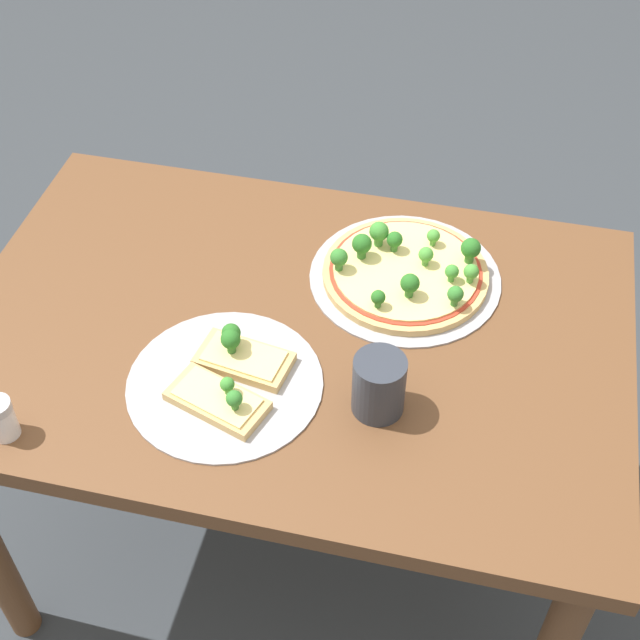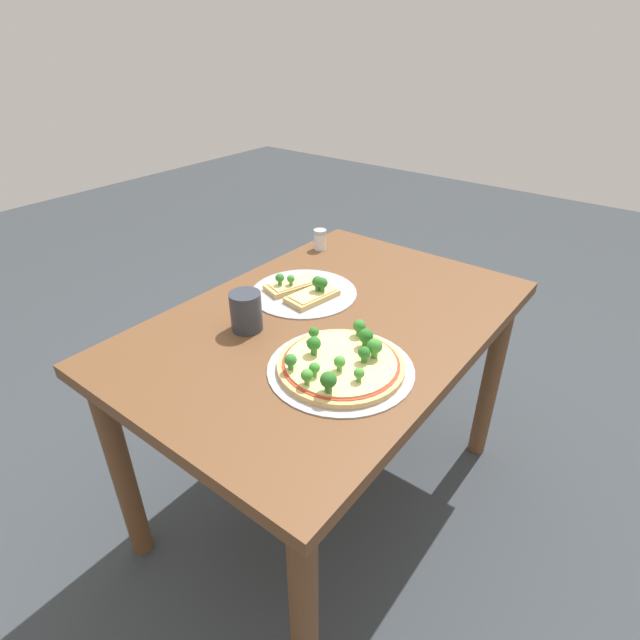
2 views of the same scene
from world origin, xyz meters
TOP-DOWN VIEW (x-y plane):
  - ground_plane at (0.00, 0.00)m, footprint 8.00×8.00m
  - dining_table at (0.00, 0.00)m, footprint 1.14×0.77m
  - pizza_tray_whole at (0.17, 0.16)m, footprint 0.34×0.34m
  - pizza_tray_slice at (-0.07, -0.14)m, footprint 0.32×0.32m
  - drinking_cup at (0.17, -0.14)m, footprint 0.08×0.08m
  - condiment_shaker at (-0.37, -0.31)m, footprint 0.04×0.04m

SIDE VIEW (x-z plane):
  - ground_plane at x=0.00m, z-range 0.00..0.00m
  - dining_table at x=0.00m, z-range 0.25..0.95m
  - pizza_tray_slice at x=-0.07m, z-range 0.68..0.74m
  - pizza_tray_whole at x=0.17m, z-range 0.68..0.75m
  - condiment_shaker at x=-0.37m, z-range 0.70..0.77m
  - drinking_cup at x=0.17m, z-range 0.70..0.80m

